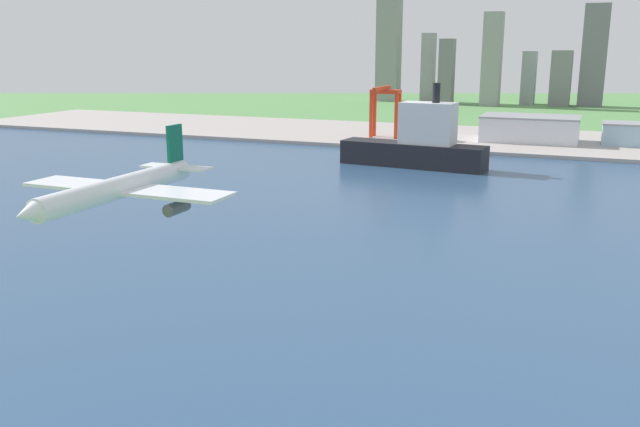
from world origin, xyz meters
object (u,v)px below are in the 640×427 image
object	(u,v)px
port_crane_red	(385,101)
warehouse_annex	(628,134)
cargo_ship	(418,144)
warehouse_main	(530,128)
airplane_landing	(119,188)

from	to	relation	value
port_crane_red	warehouse_annex	world-z (taller)	port_crane_red
cargo_ship	warehouse_annex	world-z (taller)	cargo_ship
warehouse_annex	cargo_ship	bearing A→B (deg)	-132.37
warehouse_main	warehouse_annex	bearing A→B (deg)	4.74
cargo_ship	warehouse_main	xyz separation A→B (m)	(50.40, 118.72, -1.94)
port_crane_red	warehouse_main	distance (m)	102.88
airplane_landing	warehouse_main	size ratio (longest dim) A/B	0.55
cargo_ship	warehouse_annex	bearing A→B (deg)	47.63
cargo_ship	warehouse_annex	xyz separation A→B (m)	(113.01, 123.91, -3.34)
port_crane_red	warehouse_annex	distance (m)	165.06
cargo_ship	port_crane_red	world-z (taller)	cargo_ship
warehouse_main	airplane_landing	bearing A→B (deg)	-93.37
warehouse_annex	port_crane_red	bearing A→B (deg)	-171.27
airplane_landing	warehouse_annex	size ratio (longest dim) A/B	1.11
warehouse_annex	airplane_landing	bearing A→B (deg)	-101.78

